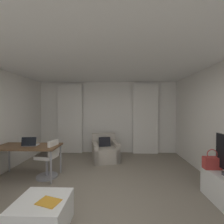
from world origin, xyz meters
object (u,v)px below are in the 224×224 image
at_px(coffee_table, 42,215).
at_px(desk_chair, 48,161).
at_px(armchair, 105,151).
at_px(laptop, 30,144).
at_px(handbag_primary, 212,162).
at_px(desk, 28,148).
at_px(magazine_open, 49,202).

bearing_deg(coffee_table, desk_chair, 111.85).
bearing_deg(armchair, laptop, -142.94).
relative_size(coffee_table, handbag_primary, 1.85).
xyz_separation_m(desk_chair, handbag_primary, (3.38, -0.65, 0.23)).
bearing_deg(desk_chair, coffee_table, -68.15).
xyz_separation_m(desk, laptop, (0.06, -0.01, 0.11)).
relative_size(desk, desk_chair, 1.63).
xyz_separation_m(coffee_table, handbag_primary, (2.77, 0.89, 0.42)).
xyz_separation_m(magazine_open, handbag_primary, (2.65, 0.94, 0.21)).
xyz_separation_m(armchair, handbag_primary, (2.14, -1.86, 0.35)).
relative_size(armchair, desk, 0.66).
height_order(coffee_table, handbag_primary, handbag_primary).
xyz_separation_m(armchair, desk_chair, (-1.25, -1.21, 0.11)).
xyz_separation_m(laptop, handbag_primary, (3.79, -0.61, -0.17)).
bearing_deg(desk, laptop, -13.48).
height_order(desk_chair, laptop, laptop).
height_order(armchair, laptop, laptop).
relative_size(desk, coffee_table, 2.11).
distance_m(desk_chair, handbag_primary, 3.45).
bearing_deg(magazine_open, armchair, 79.62).
height_order(armchair, handbag_primary, handbag_primary).
distance_m(desk, handbag_primary, 3.91).
relative_size(desk, handbag_primary, 3.89).
bearing_deg(desk, armchair, 35.73).
bearing_deg(armchair, desk_chair, -135.76).
relative_size(desk, laptop, 4.09).
xyz_separation_m(desk_chair, coffee_table, (0.62, -1.53, -0.19)).
height_order(desk_chair, handbag_primary, desk_chair).
bearing_deg(laptop, desk_chair, 5.16).
bearing_deg(coffee_table, handbag_primary, 17.74).
distance_m(desk, coffee_table, 1.93).
height_order(armchair, desk_chair, desk_chair).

